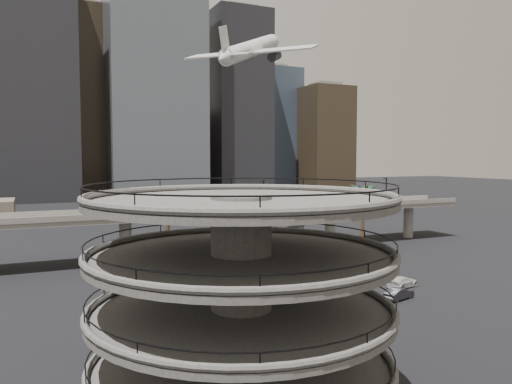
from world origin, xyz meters
name	(u,v)px	position (x,y,z in m)	size (l,w,h in m)	color
ground	(355,364)	(0.00, 0.00, 0.00)	(700.00, 700.00, 0.00)	black
parking_ramp	(242,284)	(-13.00, -4.00, 9.84)	(22.20, 22.20, 17.35)	#484543
overpass	(184,218)	(0.00, 55.00, 7.34)	(130.00, 9.30, 14.70)	slate
palm_trees	(274,199)	(14.02, 44.65, 11.43)	(42.40, 10.40, 14.00)	#4B3320
low_buildings	(133,203)	(6.89, 142.30, 2.86)	(135.00, 27.50, 6.80)	brown
skyline	(119,103)	(15.11, 217.08, 45.63)	(269.00, 86.00, 124.73)	gray
airborne_jet	(251,50)	(19.23, 66.46, 42.96)	(27.20, 26.48, 13.91)	silver
car_a	(283,324)	(-1.95, 10.48, 0.79)	(1.86, 4.63, 1.58)	#9A2E16
car_b	(399,294)	(17.83, 14.84, 0.80)	(1.70, 4.86, 1.60)	#232227
car_c	(402,282)	(22.46, 19.48, 0.81)	(2.26, 5.55, 1.61)	silver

